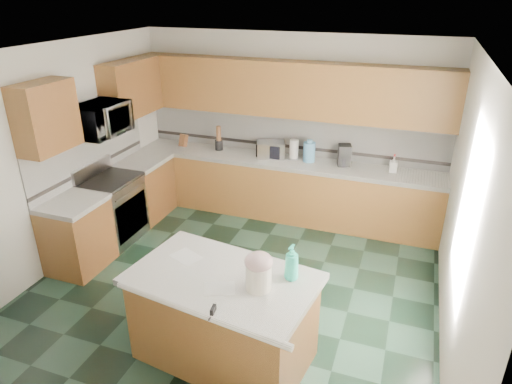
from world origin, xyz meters
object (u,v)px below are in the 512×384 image
at_px(island_base, 224,320).
at_px(soap_bottle_island, 292,262).
at_px(island_top, 222,279).
at_px(coffee_maker, 344,155).
at_px(knife_block, 183,140).
at_px(toaster_oven, 271,149).
at_px(treat_jar, 259,277).

height_order(island_base, soap_bottle_island, soap_bottle_island).
bearing_deg(island_top, coffee_maker, 88.40).
distance_m(knife_block, toaster_oven, 1.47).
bearing_deg(coffee_maker, island_base, -114.88).
xyz_separation_m(island_base, treat_jar, (0.36, -0.05, 0.61)).
distance_m(island_top, coffee_maker, 3.18).
height_order(treat_jar, coffee_maker, coffee_maker).
distance_m(island_base, knife_block, 3.75).
bearing_deg(island_top, treat_jar, -0.41).
relative_size(treat_jar, toaster_oven, 0.57).
xyz_separation_m(island_base, knife_block, (-2.03, 3.10, 0.59)).
distance_m(soap_bottle_island, knife_block, 3.92).
bearing_deg(knife_block, soap_bottle_island, -35.82).
height_order(knife_block, toaster_oven, toaster_oven).
distance_m(island_top, toaster_oven, 3.15).
bearing_deg(toaster_oven, coffee_maker, -19.78).
bearing_deg(treat_jar, coffee_maker, 88.19).
bearing_deg(soap_bottle_island, island_base, -149.30).
xyz_separation_m(treat_jar, coffee_maker, (0.17, 3.18, 0.03)).
distance_m(treat_jar, soap_bottle_island, 0.33).
bearing_deg(coffee_maker, knife_block, 165.48).
bearing_deg(coffee_maker, treat_jar, -108.27).
xyz_separation_m(soap_bottle_island, knife_block, (-2.62, 2.92, -0.07)).
bearing_deg(soap_bottle_island, knife_block, 145.77).
xyz_separation_m(treat_jar, toaster_oven, (-0.93, 3.15, 0.00)).
bearing_deg(toaster_oven, island_top, -101.03).
xyz_separation_m(island_top, coffee_maker, (0.53, 3.13, 0.18)).
bearing_deg(soap_bottle_island, toaster_oven, 125.36).
distance_m(island_top, soap_bottle_island, 0.64).
relative_size(island_top, knife_block, 8.52).
bearing_deg(island_base, treat_jar, -0.41).
xyz_separation_m(island_top, soap_bottle_island, (0.59, 0.18, 0.20)).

